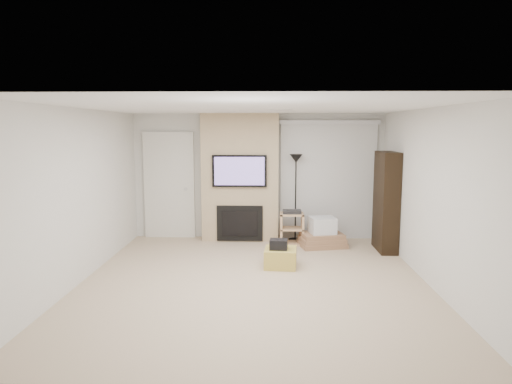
{
  "coord_description": "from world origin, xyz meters",
  "views": [
    {
      "loc": [
        0.22,
        -6.39,
        2.21
      ],
      "look_at": [
        0.0,
        1.2,
        1.15
      ],
      "focal_mm": 32.0,
      "sensor_mm": 36.0,
      "label": 1
    }
  ],
  "objects_px": {
    "ottoman": "(280,258)",
    "floor_lamp": "(296,173)",
    "av_stand": "(292,226)",
    "box_stack": "(322,235)",
    "bookshelf": "(386,202)"
  },
  "relations": [
    {
      "from": "ottoman",
      "to": "bookshelf",
      "type": "distance_m",
      "value": 2.34
    },
    {
      "from": "ottoman",
      "to": "av_stand",
      "type": "xyz_separation_m",
      "value": [
        0.25,
        1.48,
        0.2
      ]
    },
    {
      "from": "av_stand",
      "to": "bookshelf",
      "type": "relative_size",
      "value": 0.37
    },
    {
      "from": "bookshelf",
      "to": "floor_lamp",
      "type": "bearing_deg",
      "value": 156.75
    },
    {
      "from": "ottoman",
      "to": "box_stack",
      "type": "distance_m",
      "value": 1.56
    },
    {
      "from": "ottoman",
      "to": "floor_lamp",
      "type": "distance_m",
      "value": 2.16
    },
    {
      "from": "av_stand",
      "to": "floor_lamp",
      "type": "bearing_deg",
      "value": 73.46
    },
    {
      "from": "ottoman",
      "to": "floor_lamp",
      "type": "bearing_deg",
      "value": 79.22
    },
    {
      "from": "floor_lamp",
      "to": "bookshelf",
      "type": "bearing_deg",
      "value": -23.25
    },
    {
      "from": "av_stand",
      "to": "box_stack",
      "type": "relative_size",
      "value": 0.7
    },
    {
      "from": "ottoman",
      "to": "box_stack",
      "type": "relative_size",
      "value": 0.53
    },
    {
      "from": "box_stack",
      "to": "ottoman",
      "type": "bearing_deg",
      "value": -121.72
    },
    {
      "from": "ottoman",
      "to": "bookshelf",
      "type": "bearing_deg",
      "value": 29.15
    },
    {
      "from": "floor_lamp",
      "to": "bookshelf",
      "type": "distance_m",
      "value": 1.79
    },
    {
      "from": "floor_lamp",
      "to": "bookshelf",
      "type": "relative_size",
      "value": 0.95
    }
  ]
}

